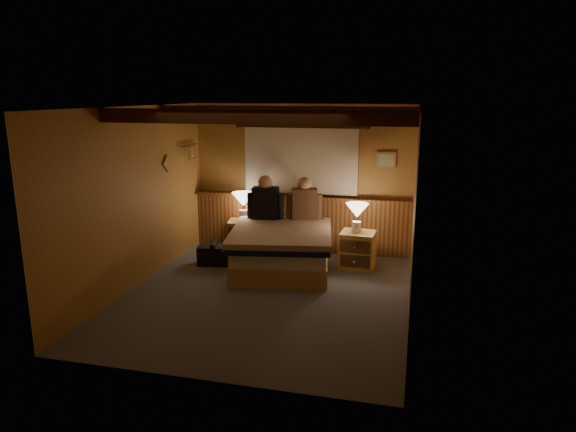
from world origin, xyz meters
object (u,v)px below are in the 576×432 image
(person_right, at_px, (304,202))
(lamp_left, at_px, (243,201))
(lamp_right, at_px, (357,212))
(nightstand_right, at_px, (357,250))
(person_left, at_px, (265,201))
(bed, at_px, (282,247))
(duffel_bag, at_px, (214,255))
(nightstand_left, at_px, (243,236))

(person_right, bearing_deg, lamp_left, 161.84)
(lamp_right, bearing_deg, nightstand_right, 49.61)
(lamp_right, bearing_deg, person_right, 157.47)
(nightstand_right, relative_size, person_left, 0.77)
(lamp_left, relative_size, person_right, 0.68)
(bed, distance_m, person_right, 0.89)
(duffel_bag, bearing_deg, nightstand_left, 64.05)
(nightstand_right, xyz_separation_m, person_right, (-0.89, 0.34, 0.63))
(nightstand_right, xyz_separation_m, lamp_right, (-0.02, -0.02, 0.58))
(lamp_left, bearing_deg, person_right, -2.23)
(nightstand_left, relative_size, duffel_bag, 1.01)
(person_left, distance_m, person_right, 0.61)
(nightstand_left, bearing_deg, lamp_left, -41.37)
(nightstand_left, distance_m, person_right, 1.23)
(person_left, bearing_deg, nightstand_right, -12.52)
(bed, height_order, lamp_right, lamp_right)
(bed, xyz_separation_m, duffel_bag, (-1.05, -0.07, -0.17))
(bed, distance_m, nightstand_right, 1.13)
(nightstand_left, xyz_separation_m, lamp_right, (1.91, -0.41, 0.60))
(lamp_left, height_order, person_left, person_left)
(nightstand_right, bearing_deg, nightstand_left, 172.68)
(lamp_right, height_order, person_left, person_left)
(nightstand_left, height_order, person_right, person_right)
(bed, height_order, lamp_left, lamp_left)
(person_left, relative_size, person_right, 1.03)
(lamp_left, relative_size, duffel_bag, 0.89)
(nightstand_right, height_order, lamp_right, lamp_right)
(lamp_right, relative_size, duffel_bag, 0.83)
(lamp_left, bearing_deg, duffel_bag, -106.63)
(lamp_left, relative_size, lamp_right, 1.07)
(bed, bearing_deg, person_right, 62.79)
(person_right, bearing_deg, nightstand_right, -36.66)
(bed, bearing_deg, lamp_left, 130.46)
(nightstand_right, bearing_deg, person_left, 176.23)
(person_left, bearing_deg, bed, -56.76)
(nightstand_right, xyz_separation_m, person_left, (-1.49, 0.20, 0.64))
(nightstand_right, bearing_deg, duffel_bag, -166.09)
(lamp_left, relative_size, person_left, 0.66)
(lamp_left, distance_m, lamp_right, 1.94)
(lamp_right, distance_m, duffel_bag, 2.26)
(person_right, xyz_separation_m, duffel_bag, (-1.25, -0.71, -0.75))
(nightstand_right, relative_size, person_right, 0.79)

